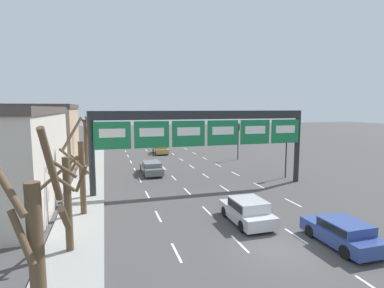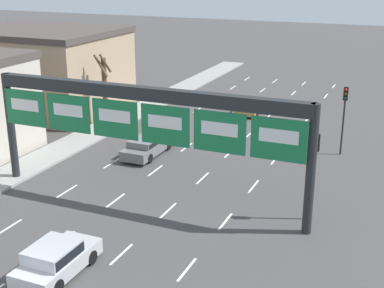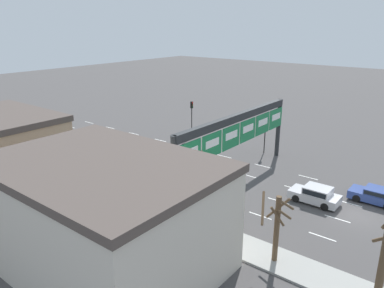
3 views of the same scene
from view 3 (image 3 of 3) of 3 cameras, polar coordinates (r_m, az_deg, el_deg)
ground_plane at (r=33.24m, az=23.80°, el=-9.82°), size 220.00×220.00×0.00m
sidewalk_left at (r=25.14m, az=17.69°, el=-18.38°), size 2.80×110.00×0.15m
lane_dashes at (r=38.12m, az=3.94°, el=-4.66°), size 10.02×67.00×0.01m
sign_gantry at (r=35.33m, az=6.95°, el=2.49°), size 18.57×0.70×6.62m
building_near at (r=23.91m, az=-13.21°, el=-10.35°), size 10.20×14.10×6.94m
car_grey at (r=38.21m, az=-5.14°, el=-3.50°), size 1.89×4.83×1.30m
car_silver at (r=33.69m, az=18.32°, el=-7.28°), size 1.96×4.13×1.48m
car_gold at (r=49.79m, az=-13.72°, el=1.16°), size 1.88×4.03×1.29m
car_blue at (r=35.67m, az=26.25°, el=-6.99°), size 1.92×4.07×1.33m
traffic_light_near_gantry at (r=49.77m, az=-0.03°, el=4.93°), size 0.30×0.35×4.81m
traffic_light_mid_block at (r=44.18m, az=11.16°, el=2.79°), size 0.30×0.35×4.68m
tree_bare_closest at (r=26.61m, az=3.16°, el=-8.24°), size 1.80×2.42×6.06m
tree_bare_third at (r=37.25m, az=-18.25°, el=-0.84°), size 1.26×0.92×5.79m
tree_bare_furthest at (r=24.29m, az=12.77°, el=-11.77°), size 2.29×2.14×4.63m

